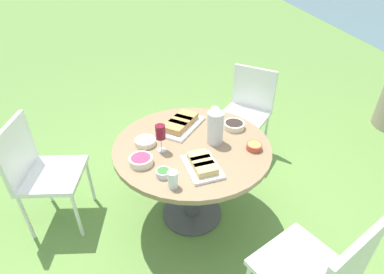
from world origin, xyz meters
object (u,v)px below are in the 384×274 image
(chair_near_left, at_px, (248,106))
(chair_far_back, at_px, (318,272))
(water_pitcher, at_px, (215,128))
(chair_near_right, at_px, (39,168))
(dining_table, at_px, (192,157))
(wine_glass, at_px, (160,133))

(chair_near_left, xyz_separation_m, chair_far_back, (1.81, -0.05, 0.00))
(chair_far_back, distance_m, water_pitcher, 1.05)
(chair_near_left, relative_size, chair_far_back, 1.00)
(chair_near_right, xyz_separation_m, chair_far_back, (0.94, 1.69, 0.00))
(chair_far_back, bearing_deg, water_pitcher, -156.28)
(dining_table, height_order, chair_far_back, chair_far_back)
(wine_glass, bearing_deg, chair_far_back, 42.67)
(dining_table, relative_size, wine_glass, 5.66)
(chair_far_back, bearing_deg, dining_table, -147.99)
(dining_table, xyz_separation_m, chair_far_back, (0.91, 0.57, -0.06))
(dining_table, relative_size, chair_near_left, 1.26)
(chair_far_back, xyz_separation_m, wine_glass, (-0.85, -0.78, 0.32))
(chair_near_right, bearing_deg, water_pitcher, 89.21)
(chair_near_right, distance_m, chair_far_back, 1.93)
(wine_glass, bearing_deg, chair_near_left, 138.74)
(dining_table, height_order, wine_glass, wine_glass)
(chair_near_left, height_order, wine_glass, wine_glass)
(chair_near_right, height_order, wine_glass, wine_glass)
(water_pitcher, height_order, wine_glass, water_pitcher)
(chair_near_right, distance_m, water_pitcher, 1.32)
(dining_table, bearing_deg, water_pitcher, 94.71)
(dining_table, xyz_separation_m, wine_glass, (0.06, -0.21, 0.26))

